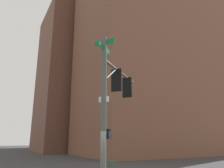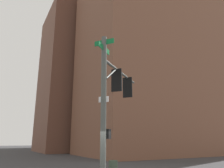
{
  "view_description": "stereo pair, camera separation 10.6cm",
  "coord_description": "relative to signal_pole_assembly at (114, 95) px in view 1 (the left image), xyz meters",
  "views": [
    {
      "loc": [
        4.11,
        8.3,
        2.14
      ],
      "look_at": [
        -0.61,
        -0.28,
        4.71
      ],
      "focal_mm": 34.65,
      "sensor_mm": 36.0,
      "label": 1
    },
    {
      "loc": [
        4.02,
        8.35,
        2.14
      ],
      "look_at": [
        -0.61,
        -0.28,
        4.71
      ],
      "focal_mm": 34.65,
      "sensor_mm": 36.0,
      "label": 2
    }
  ],
  "objects": [
    {
      "name": "building_brick_midblock",
      "position": [
        -13.58,
        -35.94,
        10.98
      ],
      "size": [
        21.35,
        14.81,
        30.44
      ],
      "primitive_type": "cube",
      "color": "brown",
      "rests_on": "ground_plane"
    },
    {
      "name": "building_brick_farside",
      "position": [
        -20.52,
        -56.84,
        20.02
      ],
      "size": [
        20.83,
        18.09,
        48.52
      ],
      "primitive_type": "cube",
      "color": "brown",
      "rests_on": "ground_plane"
    },
    {
      "name": "building_glass_tower",
      "position": [
        -33.06,
        -37.31,
        29.58
      ],
      "size": [
        33.47,
        25.1,
        67.65
      ],
      "primitive_type": "cube",
      "color": "#8CB2C6",
      "rests_on": "ground_plane"
    },
    {
      "name": "signal_pole_assembly",
      "position": [
        0.0,
        0.0,
        0.0
      ],
      "size": [
        3.82,
        3.1,
        6.7
      ],
      "rotation": [
        0.0,
        0.0,
        3.81
      ],
      "color": "#4C514C",
      "rests_on": "ground_plane"
    },
    {
      "name": "building_brick_nearside",
      "position": [
        -20.02,
        -19.22,
        23.36
      ],
      "size": [
        27.3,
        14.58,
        55.2
      ],
      "primitive_type": "cube",
      "color": "brown",
      "rests_on": "ground_plane"
    },
    {
      "name": "litter_bin",
      "position": [
        -1.94,
        -3.72,
        -3.77
      ],
      "size": [
        0.56,
        0.56,
        0.95
      ],
      "primitive_type": "cylinder",
      "color": "#384738",
      "rests_on": "ground_plane"
    }
  ]
}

